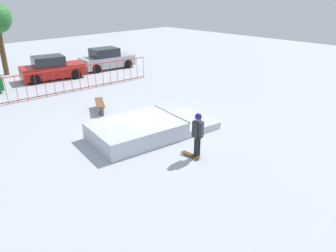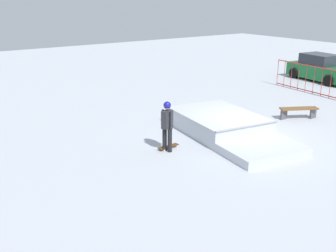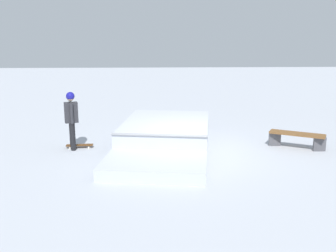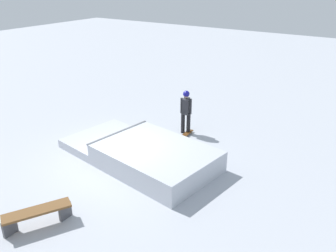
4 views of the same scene
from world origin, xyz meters
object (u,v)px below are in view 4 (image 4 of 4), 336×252
(skateboard, at_px, (187,134))
(park_bench, at_px, (37,214))
(skate_ramp, at_px, (146,154))
(skater, at_px, (186,109))

(skateboard, distance_m, park_bench, 6.55)
(skateboard, bearing_deg, park_bench, -6.78)
(skate_ramp, xyz_separation_m, skateboard, (-0.04, -2.57, -0.24))
(skateboard, bearing_deg, skater, -140.35)
(skate_ramp, relative_size, skateboard, 7.06)
(skate_ramp, xyz_separation_m, skater, (0.12, -2.74, 0.69))
(skate_ramp, height_order, skater, skater)
(skater, bearing_deg, park_bench, -18.31)
(skate_ramp, xyz_separation_m, park_bench, (0.31, 3.96, 0.04))
(skater, bearing_deg, skate_ramp, -14.21)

